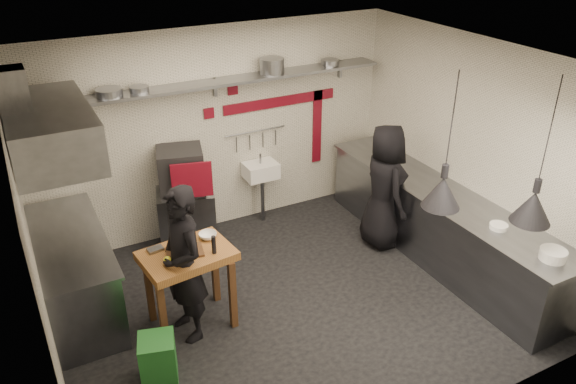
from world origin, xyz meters
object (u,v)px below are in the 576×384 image
combi_oven (181,170)px  chef_left (183,265)px  prep_table (190,288)px  chef_right (384,187)px  oven_stand (187,216)px  green_bin (158,360)px

combi_oven → chef_left: chef_left is taller
prep_table → chef_left: bearing=-129.6°
combi_oven → chef_right: size_ratio=0.34×
chef_left → oven_stand: bearing=152.1°
green_bin → chef_right: bearing=17.2°
combi_oven → prep_table: size_ratio=0.63×
green_bin → chef_left: chef_left is taller
oven_stand → green_bin: (-1.06, -2.27, -0.15)m
oven_stand → chef_right: bearing=-12.9°
oven_stand → chef_right: size_ratio=0.47×
combi_oven → chef_right: (2.33, -1.20, -0.25)m
green_bin → chef_left: bearing=47.7°
combi_oven → prep_table: combi_oven is taller
prep_table → chef_left: (-0.08, -0.12, 0.41)m
green_bin → chef_left: (0.48, 0.53, 0.62)m
chef_left → chef_right: size_ratio=1.02×
green_bin → chef_right: 3.57m
green_bin → chef_left: 0.94m
chef_left → chef_right: bearing=90.7°
prep_table → green_bin: bearing=-137.4°
oven_stand → prep_table: prep_table is taller
chef_right → prep_table: bearing=107.4°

